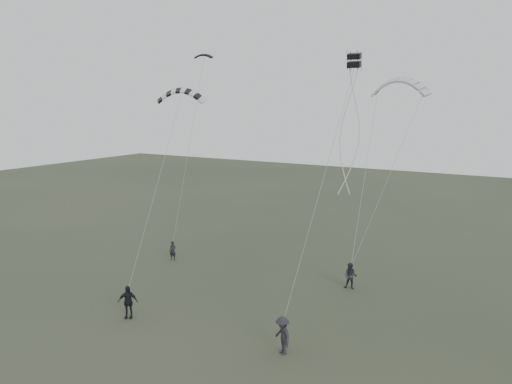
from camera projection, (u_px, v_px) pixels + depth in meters
The scene contains 9 objects.
ground at pixel (197, 313), 29.70m from camera, with size 140.00×140.00×0.00m, color #313928.
flyer_left at pixel (173, 251), 39.57m from camera, with size 0.56×0.37×1.53m, color black.
flyer_right at pixel (351, 276), 33.40m from camera, with size 0.87×0.68×1.80m, color #26252B.
flyer_center at pixel (128, 302), 28.87m from camera, with size 1.14×0.47×1.95m, color black.
flyer_far at pixel (282, 335), 24.73m from camera, with size 1.25×0.72×1.93m, color #232328.
kite_dark_small at pixel (203, 55), 38.44m from camera, with size 1.41×0.42×0.48m, color black, non-canonical shape.
kite_pale_large at pixel (400, 80), 35.67m from camera, with size 4.24×0.95×1.72m, color #BBBEC1, non-canonical shape.
kite_striped at pixel (181, 91), 35.00m from camera, with size 3.34×0.83×1.28m, color black, non-canonical shape.
kite_box at pixel (354, 60), 27.46m from camera, with size 0.70×0.70×0.74m, color black, non-canonical shape.
Camera 1 is at (17.09, -22.41, 12.34)m, focal length 35.00 mm.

